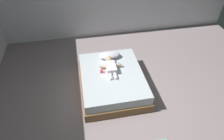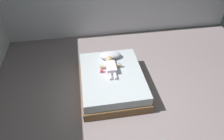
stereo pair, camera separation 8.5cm
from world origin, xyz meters
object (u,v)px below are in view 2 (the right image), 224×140
(bed, at_px, (112,80))
(toy_block, at_px, (102,71))
(pillow, at_px, (110,55))
(baby, at_px, (111,66))
(toothbrush, at_px, (120,64))

(bed, distance_m, toy_block, 0.33)
(pillow, bearing_deg, baby, -96.95)
(baby, bearing_deg, toothbrush, 27.07)
(baby, distance_m, toy_block, 0.24)
(baby, distance_m, toothbrush, 0.26)
(toy_block, bearing_deg, toothbrush, 27.28)
(baby, height_order, toy_block, baby)
(baby, xyz_separation_m, toy_block, (-0.21, -0.11, -0.04))
(baby, relative_size, toothbrush, 5.22)
(bed, distance_m, pillow, 0.63)
(bed, bearing_deg, toothbrush, 52.96)
(bed, bearing_deg, baby, 89.44)
(baby, height_order, toothbrush, baby)
(bed, xyz_separation_m, pillow, (0.05, 0.56, 0.29))
(toothbrush, bearing_deg, bed, -127.04)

